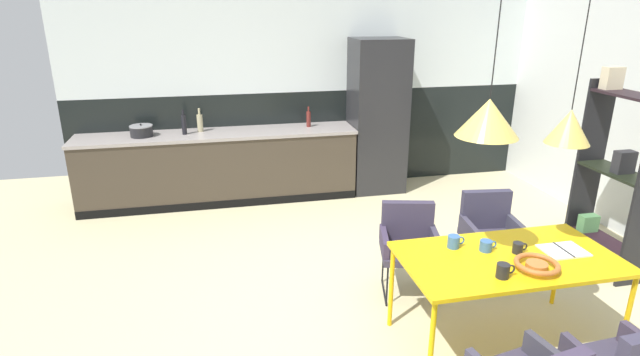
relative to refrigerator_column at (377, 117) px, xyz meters
name	(u,v)px	position (x,y,z in m)	size (l,w,h in m)	color
ground_plane	(396,326)	(-0.82, -3.07, -1.01)	(9.07, 9.07, 0.00)	#C3B78B
back_wall_splashback_dark	(312,139)	(-0.82, 0.36, -0.35)	(6.30, 0.12, 1.33)	black
back_wall_panel_upper	(311,40)	(-0.82, 0.36, 0.98)	(6.30, 0.12, 1.33)	silver
kitchen_counter	(220,167)	(-2.10, 0.00, -0.56)	(3.48, 0.63, 0.91)	#3D3429
refrigerator_column	(377,117)	(0.00, 0.00, 0.00)	(0.70, 0.60, 2.02)	#232326
dining_table	(508,262)	(-0.13, -3.42, -0.33)	(1.55, 0.83, 0.73)	gold
armchair_near_window	(489,226)	(0.27, -2.50, -0.50)	(0.54, 0.52, 0.81)	#353143
armchair_far_side	(409,238)	(-0.54, -2.57, -0.50)	(0.58, 0.57, 0.80)	#353143
fruit_bowl	(537,265)	(-0.06, -3.63, -0.24)	(0.30, 0.30, 0.06)	#B2662D
open_book	(563,250)	(0.30, -3.43, -0.28)	(0.31, 0.24, 0.02)	white
mug_short_terracotta	(486,246)	(-0.25, -3.30, -0.24)	(0.13, 0.09, 0.08)	#335B93
mug_dark_espresso	(518,248)	(-0.04, -3.38, -0.24)	(0.12, 0.07, 0.08)	black
mug_white_ceramic	(454,242)	(-0.46, -3.20, -0.24)	(0.13, 0.09, 0.09)	#335B93
mug_tall_blue	(503,271)	(-0.34, -3.67, -0.23)	(0.13, 0.09, 0.10)	black
cooking_pot	(141,131)	(-3.00, 0.00, -0.04)	(0.27, 0.27, 0.16)	black
bottle_wine_green	(309,119)	(-0.92, 0.06, 0.00)	(0.06, 0.06, 0.27)	maroon
bottle_vinegar_dark	(184,124)	(-2.49, -0.01, 0.02)	(0.06, 0.06, 0.31)	black
bottle_oil_tall	(200,123)	(-2.30, 0.10, 0.01)	(0.07, 0.07, 0.30)	tan
open_shelf_unit	(615,173)	(1.49, -2.53, -0.06)	(0.30, 0.77, 1.89)	black
pendant_lamp_over_table_near	(488,118)	(-0.44, -3.45, 0.75)	(0.40, 0.40, 0.96)	black
pendant_lamp_over_table_far	(569,127)	(0.18, -3.43, 0.66)	(0.29, 0.29, 1.05)	black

